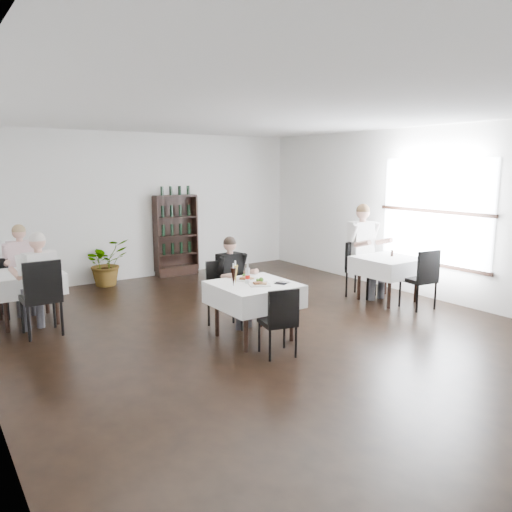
# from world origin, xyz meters

# --- Properties ---
(room_shell) EXTENTS (9.00, 9.00, 9.00)m
(room_shell) POSITION_xyz_m (0.00, 0.00, 1.50)
(room_shell) COLOR black
(room_shell) RESTS_ON ground
(window_right) EXTENTS (0.06, 2.30, 1.85)m
(window_right) POSITION_xyz_m (3.48, 0.00, 1.50)
(window_right) COLOR white
(window_right) RESTS_ON room_shell
(wine_shelf) EXTENTS (0.90, 0.28, 1.75)m
(wine_shelf) POSITION_xyz_m (0.60, 4.31, 0.85)
(wine_shelf) COLOR black
(wine_shelf) RESTS_ON ground
(main_table) EXTENTS (1.03, 1.03, 0.77)m
(main_table) POSITION_xyz_m (-0.30, 0.00, 0.62)
(main_table) COLOR black
(main_table) RESTS_ON ground
(left_table) EXTENTS (0.98, 0.98, 0.77)m
(left_table) POSITION_xyz_m (-2.70, 2.50, 0.62)
(left_table) COLOR black
(left_table) RESTS_ON ground
(right_table) EXTENTS (0.98, 0.98, 0.77)m
(right_table) POSITION_xyz_m (2.70, 0.30, 0.62)
(right_table) COLOR black
(right_table) RESTS_ON ground
(potted_tree) EXTENTS (0.97, 0.89, 0.92)m
(potted_tree) POSITION_xyz_m (-0.96, 4.20, 0.46)
(potted_tree) COLOR #306021
(potted_tree) RESTS_ON ground
(main_chair_far) EXTENTS (0.53, 0.53, 0.96)m
(main_chair_far) POSITION_xyz_m (-0.38, 0.67, 0.55)
(main_chair_far) COLOR black
(main_chair_far) RESTS_ON ground
(main_chair_near) EXTENTS (0.48, 0.48, 0.87)m
(main_chair_near) POSITION_xyz_m (-0.41, -0.73, 0.50)
(main_chair_near) COLOR black
(main_chair_near) RESTS_ON ground
(left_chair_far) EXTENTS (0.46, 0.46, 0.90)m
(left_chair_far) POSITION_xyz_m (-2.79, 3.06, 0.51)
(left_chair_far) COLOR black
(left_chair_far) RESTS_ON ground
(left_chair_near) EXTENTS (0.50, 0.50, 1.07)m
(left_chair_near) POSITION_xyz_m (-2.64, 1.70, 0.61)
(left_chair_near) COLOR black
(left_chair_near) RESTS_ON ground
(right_chair_far) EXTENTS (0.59, 0.59, 0.99)m
(right_chair_far) POSITION_xyz_m (2.53, 0.86, 0.56)
(right_chair_far) COLOR black
(right_chair_far) RESTS_ON ground
(right_chair_near) EXTENTS (0.51, 0.51, 0.99)m
(right_chair_near) POSITION_xyz_m (2.75, -0.37, 0.57)
(right_chair_near) COLOR black
(right_chair_near) RESTS_ON ground
(diner_main) EXTENTS (0.52, 0.53, 1.31)m
(diner_main) POSITION_xyz_m (-0.20, 0.69, 0.76)
(diner_main) COLOR #3C3C43
(diner_main) RESTS_ON ground
(diner_left_far) EXTENTS (0.54, 0.55, 1.41)m
(diner_left_far) POSITION_xyz_m (-2.64, 3.12, 0.82)
(diner_left_far) COLOR #3C3C43
(diner_left_far) RESTS_ON ground
(diner_left_near) EXTENTS (0.59, 0.62, 1.45)m
(diner_left_near) POSITION_xyz_m (-2.65, 1.83, 0.84)
(diner_left_near) COLOR #3C3C43
(diner_left_near) RESTS_ON ground
(diner_right_far) EXTENTS (0.63, 0.63, 1.66)m
(diner_right_far) POSITION_xyz_m (2.65, 0.81, 0.96)
(diner_right_far) COLOR #3C3C43
(diner_right_far) RESTS_ON ground
(plate_far) EXTENTS (0.37, 0.37, 0.09)m
(plate_far) POSITION_xyz_m (-0.28, 0.23, 0.79)
(plate_far) COLOR white
(plate_far) RESTS_ON main_table
(plate_near) EXTENTS (0.36, 0.36, 0.08)m
(plate_near) POSITION_xyz_m (-0.29, -0.11, 0.79)
(plate_near) COLOR white
(plate_near) RESTS_ON main_table
(pilsner_dark) EXTENTS (0.07, 0.07, 0.31)m
(pilsner_dark) POSITION_xyz_m (-0.62, 0.00, 0.90)
(pilsner_dark) COLOR black
(pilsner_dark) RESTS_ON main_table
(pilsner_lager) EXTENTS (0.07, 0.07, 0.32)m
(pilsner_lager) POSITION_xyz_m (-0.53, 0.10, 0.90)
(pilsner_lager) COLOR gold
(pilsner_lager) RESTS_ON main_table
(coke_bottle) EXTENTS (0.07, 0.07, 0.26)m
(coke_bottle) POSITION_xyz_m (-0.37, 0.04, 0.88)
(coke_bottle) COLOR silver
(coke_bottle) RESTS_ON main_table
(napkin_cutlery) EXTENTS (0.25, 0.23, 0.02)m
(napkin_cutlery) POSITION_xyz_m (0.02, -0.21, 0.78)
(napkin_cutlery) COLOR black
(napkin_cutlery) RESTS_ON main_table
(pepper_mill) EXTENTS (0.06, 0.06, 0.11)m
(pepper_mill) POSITION_xyz_m (2.83, 0.34, 0.83)
(pepper_mill) COLOR black
(pepper_mill) RESTS_ON right_table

